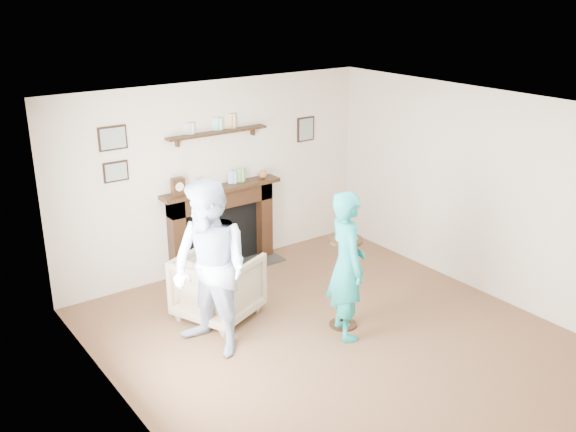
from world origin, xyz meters
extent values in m
plane|color=brown|center=(0.00, 0.00, 0.00)|extent=(5.00, 5.00, 0.00)
cube|color=beige|center=(0.00, 2.50, 1.25)|extent=(4.50, 0.04, 2.50)
cube|color=beige|center=(-2.25, 0.00, 1.25)|extent=(0.04, 5.00, 2.50)
cube|color=beige|center=(2.25, 0.00, 1.25)|extent=(0.04, 5.00, 2.50)
cube|color=silver|center=(0.00, 0.00, 2.50)|extent=(4.50, 5.00, 0.04)
cube|color=black|center=(-0.66, 2.40, 0.55)|extent=(0.18, 0.20, 1.10)
cube|color=black|center=(0.66, 2.40, 0.55)|extent=(0.18, 0.20, 1.10)
cube|color=black|center=(0.00, 2.40, 0.98)|extent=(1.50, 0.20, 0.24)
cube|color=black|center=(0.00, 2.47, 0.43)|extent=(1.14, 0.06, 0.86)
cube|color=#2D2A28|center=(0.00, 2.28, 0.01)|extent=(1.60, 0.44, 0.03)
cube|color=black|center=(0.00, 2.37, 1.12)|extent=(1.68, 0.26, 0.05)
cube|color=black|center=(0.00, 2.42, 1.85)|extent=(1.40, 0.15, 0.03)
cube|color=black|center=(-1.35, 2.48, 1.95)|extent=(0.34, 0.03, 0.28)
cube|color=black|center=(-1.35, 2.48, 1.55)|extent=(0.30, 0.03, 0.24)
cube|color=black|center=(1.45, 2.48, 1.70)|extent=(0.28, 0.03, 0.34)
cube|color=black|center=(-0.62, 2.37, 1.26)|extent=(0.16, 0.09, 0.22)
cylinder|color=#ECE8CD|center=(-0.62, 2.32, 1.27)|extent=(0.11, 0.01, 0.11)
sphere|color=green|center=(0.64, 2.37, 1.21)|extent=(0.12, 0.12, 0.12)
imported|color=#C4B191|center=(-0.73, 1.25, 0.00)|extent=(1.08, 1.07, 0.76)
imported|color=silver|center=(-1.15, 0.65, 0.00)|extent=(0.90, 1.04, 1.84)
imported|color=#1FA1B3|center=(0.18, 0.09, 0.00)|extent=(0.57, 0.70, 1.64)
cylinder|color=black|center=(0.28, 0.23, 0.01)|extent=(0.31, 0.31, 0.02)
cylinder|color=black|center=(0.28, 0.23, 0.52)|extent=(0.07, 0.07, 1.00)
cylinder|color=black|center=(0.28, 0.23, 1.04)|extent=(0.38, 0.38, 0.03)
cylinder|color=silver|center=(0.28, 0.23, 1.06)|extent=(0.25, 0.25, 0.01)
cylinder|color=white|center=(0.28, 0.23, 1.10)|extent=(0.20, 0.20, 0.07)
cylinder|color=beige|center=(0.28, 0.23, 1.16)|extent=(0.01, 0.01, 0.06)
sphere|color=orange|center=(0.28, 0.23, 1.20)|extent=(0.02, 0.02, 0.02)
camera|label=1|loc=(-3.95, -4.57, 3.62)|focal=40.00mm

